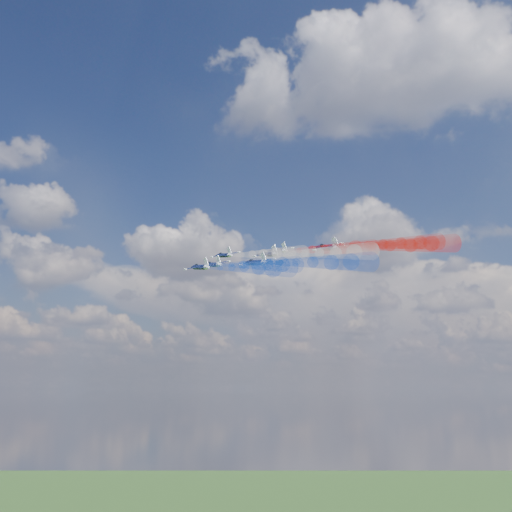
% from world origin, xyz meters
% --- Properties ---
extents(jet_lead, '(16.41, 16.19, 8.04)m').
position_xyz_m(jet_lead, '(-13.04, -10.70, 171.31)').
color(jet_lead, black).
extents(trail_lead, '(34.70, 28.41, 12.08)m').
position_xyz_m(trail_lead, '(7.40, -25.99, 166.87)').
color(trail_lead, white).
extents(jet_inner_left, '(16.41, 16.19, 8.04)m').
position_xyz_m(jet_inner_left, '(-9.89, -24.23, 165.51)').
color(jet_inner_left, black).
extents(trail_inner_left, '(34.70, 28.41, 12.08)m').
position_xyz_m(trail_inner_left, '(10.55, -39.51, 161.07)').
color(trail_inner_left, blue).
extents(jet_inner_right, '(16.41, 16.19, 8.04)m').
position_xyz_m(jet_inner_right, '(4.79, -8.94, 171.48)').
color(jet_inner_right, black).
extents(trail_inner_right, '(34.70, 28.41, 12.08)m').
position_xyz_m(trail_inner_right, '(25.23, -24.23, 167.04)').
color(trail_inner_right, red).
extents(jet_outer_left, '(16.41, 16.19, 8.04)m').
position_xyz_m(jet_outer_left, '(-6.09, -38.67, 161.86)').
color(jet_outer_left, black).
extents(trail_outer_left, '(34.70, 28.41, 12.08)m').
position_xyz_m(trail_outer_left, '(14.35, -53.96, 157.42)').
color(trail_outer_left, blue).
extents(jet_center_third, '(16.41, 16.19, 8.04)m').
position_xyz_m(jet_center_third, '(8.21, -25.19, 166.88)').
color(jet_center_third, black).
extents(trail_center_third, '(34.70, 28.41, 12.08)m').
position_xyz_m(trail_center_third, '(28.65, -40.48, 162.44)').
color(trail_center_third, white).
extents(jet_outer_right, '(16.41, 16.19, 8.04)m').
position_xyz_m(jet_outer_right, '(20.50, -8.15, 171.60)').
color(jet_outer_right, black).
extents(trail_outer_right, '(34.70, 28.41, 12.08)m').
position_xyz_m(trail_outer_right, '(40.94, -23.43, 167.16)').
color(trail_outer_right, red).
extents(jet_rear_left, '(16.41, 16.19, 8.04)m').
position_xyz_m(jet_rear_left, '(11.55, -41.04, 161.21)').
color(jet_rear_left, black).
extents(trail_rear_left, '(34.70, 28.41, 12.08)m').
position_xyz_m(trail_rear_left, '(31.99, -56.33, 156.77)').
color(trail_rear_left, blue).
extents(jet_rear_right, '(16.41, 16.19, 8.04)m').
position_xyz_m(jet_rear_right, '(25.48, -24.03, 167.29)').
color(jet_rear_right, black).
extents(trail_rear_right, '(34.70, 28.41, 12.08)m').
position_xyz_m(trail_rear_right, '(45.92, -39.32, 162.85)').
color(trail_rear_right, red).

